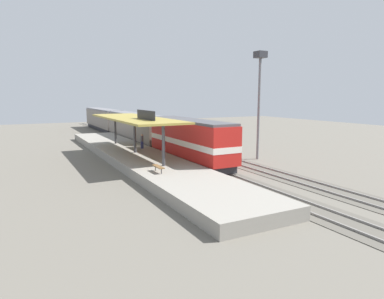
{
  "coord_description": "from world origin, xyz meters",
  "views": [
    {
      "loc": [
        -15.89,
        -34.99,
        6.96
      ],
      "look_at": [
        -1.38,
        -7.21,
        2.0
      ],
      "focal_mm": 31.59,
      "sensor_mm": 36.0,
      "label": 1
    }
  ],
  "objects_px": {
    "locomotive": "(190,140)",
    "passenger_carriage_front": "(135,127)",
    "light_mast": "(260,83)",
    "person_waiting": "(142,140)",
    "platform_bench": "(158,167)",
    "passenger_carriage_rear": "(103,119)"
  },
  "relations": [
    {
      "from": "locomotive",
      "to": "light_mast",
      "type": "height_order",
      "value": "light_mast"
    },
    {
      "from": "platform_bench",
      "to": "person_waiting",
      "type": "distance_m",
      "value": 12.9
    },
    {
      "from": "locomotive",
      "to": "passenger_carriage_front",
      "type": "bearing_deg",
      "value": 90.0
    },
    {
      "from": "locomotive",
      "to": "passenger_carriage_rear",
      "type": "bearing_deg",
      "value": 90.0
    },
    {
      "from": "locomotive",
      "to": "person_waiting",
      "type": "xyz_separation_m",
      "value": [
        -2.99,
        6.35,
        -0.56
      ]
    },
    {
      "from": "passenger_carriage_rear",
      "to": "platform_bench",
      "type": "bearing_deg",
      "value": -97.6
    },
    {
      "from": "locomotive",
      "to": "platform_bench",
      "type": "bearing_deg",
      "value": -134.13
    },
    {
      "from": "platform_bench",
      "to": "person_waiting",
      "type": "xyz_separation_m",
      "value": [
        3.01,
        12.53,
        0.51
      ]
    },
    {
      "from": "platform_bench",
      "to": "light_mast",
      "type": "distance_m",
      "value": 16.21
    },
    {
      "from": "light_mast",
      "to": "platform_bench",
      "type": "bearing_deg",
      "value": -160.98
    },
    {
      "from": "passenger_carriage_front",
      "to": "passenger_carriage_rear",
      "type": "distance_m",
      "value": 20.8
    },
    {
      "from": "platform_bench",
      "to": "passenger_carriage_front",
      "type": "bearing_deg",
      "value": 76.07
    },
    {
      "from": "passenger_carriage_front",
      "to": "passenger_carriage_rear",
      "type": "height_order",
      "value": "same"
    },
    {
      "from": "platform_bench",
      "to": "locomotive",
      "type": "distance_m",
      "value": 8.68
    },
    {
      "from": "passenger_carriage_rear",
      "to": "locomotive",
      "type": "bearing_deg",
      "value": -90.0
    },
    {
      "from": "person_waiting",
      "to": "light_mast",
      "type": "bearing_deg",
      "value": -35.79
    },
    {
      "from": "passenger_carriage_rear",
      "to": "person_waiting",
      "type": "xyz_separation_m",
      "value": [
        -2.99,
        -32.45,
        -0.46
      ]
    },
    {
      "from": "locomotive",
      "to": "passenger_carriage_front",
      "type": "distance_m",
      "value": 18.0
    },
    {
      "from": "platform_bench",
      "to": "person_waiting",
      "type": "relative_size",
      "value": 0.99
    },
    {
      "from": "locomotive",
      "to": "person_waiting",
      "type": "distance_m",
      "value": 7.04
    },
    {
      "from": "light_mast",
      "to": "person_waiting",
      "type": "height_order",
      "value": "light_mast"
    },
    {
      "from": "light_mast",
      "to": "passenger_carriage_rear",
      "type": "bearing_deg",
      "value": 100.97
    }
  ]
}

